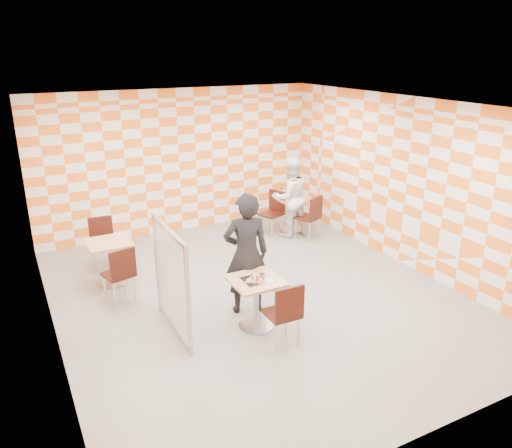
{
  "coord_description": "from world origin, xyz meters",
  "views": [
    {
      "loc": [
        -3.31,
        -6.35,
        3.79
      ],
      "look_at": [
        0.1,
        0.2,
        1.15
      ],
      "focal_mm": 35.0,
      "sensor_mm": 36.0,
      "label": 1
    }
  ],
  "objects": [
    {
      "name": "pizza_on_foil",
      "position": [
        -0.43,
        -0.84,
        0.77
      ],
      "size": [
        0.4,
        0.4,
        0.04
      ],
      "color": "silver",
      "rests_on": "main_table"
    },
    {
      "name": "chair_second_side",
      "position": [
        1.65,
        2.37,
        0.54
      ],
      "size": [
        0.55,
        0.55,
        0.92
      ],
      "color": "#33110A",
      "rests_on": "ground"
    },
    {
      "name": "empty_table",
      "position": [
        -1.94,
        1.55,
        0.51
      ],
      "size": [
        0.7,
        0.7,
        0.75
      ],
      "color": "tan",
      "rests_on": "ground"
    },
    {
      "name": "man_white",
      "position": [
        1.9,
        2.12,
        0.84
      ],
      "size": [
        0.86,
        0.69,
        1.67
      ],
      "primitive_type": "imported",
      "rotation": [
        0.0,
        0.0,
        3.07
      ],
      "color": "white",
      "rests_on": "ground"
    },
    {
      "name": "soda_bottle",
      "position": [
        2.22,
        2.4,
        0.85
      ],
      "size": [
        0.07,
        0.07,
        0.23
      ],
      "color": "black",
      "rests_on": "second_table"
    },
    {
      "name": "chair_empty_near",
      "position": [
        -1.95,
        0.77,
        0.54
      ],
      "size": [
        0.51,
        0.52,
        0.92
      ],
      "color": "#33110A",
      "rests_on": "ground"
    },
    {
      "name": "main_table",
      "position": [
        -0.43,
        -0.83,
        0.51
      ],
      "size": [
        0.7,
        0.7,
        0.75
      ],
      "color": "tan",
      "rests_on": "ground"
    },
    {
      "name": "chair_empty_far",
      "position": [
        -1.92,
        2.29,
        0.54
      ],
      "size": [
        0.45,
        0.46,
        0.92
      ],
      "color": "#33110A",
      "rests_on": "ground"
    },
    {
      "name": "chair_main_front",
      "position": [
        -0.32,
        -1.44,
        0.54
      ],
      "size": [
        0.43,
        0.44,
        0.92
      ],
      "color": "#33110A",
      "rests_on": "ground"
    },
    {
      "name": "man_dark",
      "position": [
        -0.34,
        -0.33,
        0.93
      ],
      "size": [
        0.76,
        0.6,
        1.85
      ],
      "primitive_type": "imported",
      "rotation": [
        0.0,
        0.0,
        2.89
      ],
      "color": "black",
      "rests_on": "ground"
    },
    {
      "name": "sport_bottle",
      "position": [
        1.89,
        2.46,
        0.84
      ],
      "size": [
        0.06,
        0.06,
        0.2
      ],
      "color": "white",
      "rests_on": "second_table"
    },
    {
      "name": "chair_second_front",
      "position": [
        2.17,
        1.71,
        0.54
      ],
      "size": [
        0.55,
        0.56,
        0.92
      ],
      "color": "#33110A",
      "rests_on": "ground"
    },
    {
      "name": "partition",
      "position": [
        -1.51,
        -0.4,
        0.79
      ],
      "size": [
        0.08,
        1.38,
        1.55
      ],
      "color": "white",
      "rests_on": "ground"
    },
    {
      "name": "room_shell",
      "position": [
        0.0,
        0.54,
        1.5
      ],
      "size": [
        7.0,
        7.0,
        7.0
      ],
      "color": "gray",
      "rests_on": "ground"
    },
    {
      "name": "second_table",
      "position": [
        2.09,
        2.34,
        0.51
      ],
      "size": [
        0.7,
        0.7,
        0.75
      ],
      "color": "tan",
      "rests_on": "ground"
    }
  ]
}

